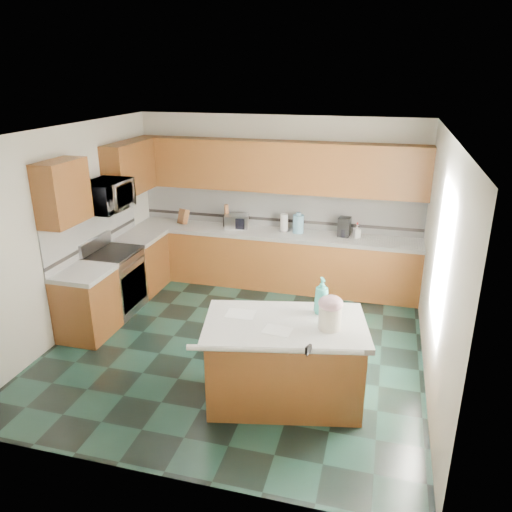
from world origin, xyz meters
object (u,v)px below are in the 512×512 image
(knife_block, at_px, (183,217))
(coffee_maker, at_px, (344,227))
(treat_jar, at_px, (330,318))
(toaster_oven, at_px, (237,222))
(island_top, at_px, (285,325))
(island_base, at_px, (284,364))
(soap_bottle_island, at_px, (322,296))

(knife_block, distance_m, coffee_maker, 2.66)
(treat_jar, relative_size, toaster_oven, 0.63)
(toaster_oven, bearing_deg, island_top, -75.49)
(island_base, distance_m, soap_bottle_island, 0.82)
(toaster_oven, bearing_deg, coffee_maker, -10.17)
(soap_bottle_island, relative_size, toaster_oven, 1.07)
(toaster_oven, bearing_deg, knife_block, 168.83)
(island_top, height_order, coffee_maker, coffee_maker)
(treat_jar, bearing_deg, coffee_maker, 75.39)
(toaster_oven, bearing_deg, treat_jar, -68.93)
(treat_jar, distance_m, toaster_oven, 3.53)
(coffee_maker, bearing_deg, island_top, -89.03)
(island_base, distance_m, treat_jar, 0.76)
(knife_block, xyz_separation_m, coffee_maker, (2.66, 0.03, 0.03))
(island_base, bearing_deg, toaster_oven, 103.69)
(island_top, bearing_deg, toaster_oven, 103.69)
(treat_jar, bearing_deg, island_top, 162.19)
(island_base, height_order, treat_jar, treat_jar)
(island_top, xyz_separation_m, toaster_oven, (-1.43, 2.98, 0.14))
(treat_jar, relative_size, knife_block, 0.96)
(island_top, relative_size, soap_bottle_island, 4.11)
(treat_jar, bearing_deg, island_base, 162.19)
(toaster_oven, bearing_deg, island_base, -75.49)
(soap_bottle_island, xyz_separation_m, coffee_maker, (-0.02, 2.71, -0.05))
(island_top, relative_size, toaster_oven, 4.42)
(island_base, bearing_deg, island_top, -11.98)
(island_top, bearing_deg, island_base, 168.02)
(soap_bottle_island, bearing_deg, island_top, -160.66)
(soap_bottle_island, height_order, coffee_maker, soap_bottle_island)
(island_top, xyz_separation_m, treat_jar, (0.45, -0.00, 0.15))
(soap_bottle_island, distance_m, toaster_oven, 3.20)
(island_base, bearing_deg, soap_bottle_island, 31.94)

